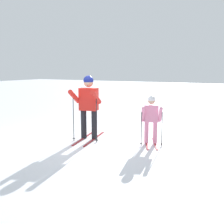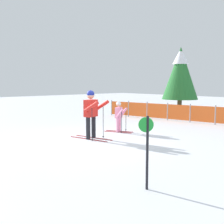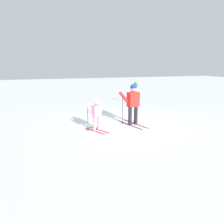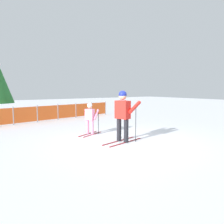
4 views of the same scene
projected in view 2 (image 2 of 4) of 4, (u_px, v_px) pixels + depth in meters
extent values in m
plane|color=white|center=(94.00, 140.00, 9.81)|extent=(60.00, 60.00, 0.00)
cube|color=maroon|center=(94.00, 138.00, 10.09)|extent=(1.58, 0.44, 0.02)
cube|color=maroon|center=(88.00, 139.00, 9.84)|extent=(1.58, 0.44, 0.02)
cylinder|color=black|center=(94.00, 127.00, 10.05)|extent=(0.15, 0.15, 0.77)
cylinder|color=black|center=(88.00, 128.00, 9.80)|extent=(0.15, 0.15, 0.77)
cube|color=red|center=(91.00, 108.00, 9.85)|extent=(0.38, 0.53, 0.60)
cylinder|color=red|center=(102.00, 106.00, 9.94)|extent=(0.60, 0.26, 0.41)
cylinder|color=red|center=(91.00, 107.00, 9.45)|extent=(0.60, 0.26, 0.41)
sphere|color=#D8AD8C|center=(91.00, 95.00, 9.81)|extent=(0.26, 0.26, 0.26)
sphere|color=navy|center=(91.00, 94.00, 9.80)|extent=(0.27, 0.27, 0.27)
cylinder|color=black|center=(103.00, 122.00, 10.00)|extent=(0.02, 0.02, 1.20)
cylinder|color=black|center=(103.00, 136.00, 10.05)|extent=(0.07, 0.07, 0.01)
cylinder|color=black|center=(92.00, 124.00, 9.47)|extent=(0.02, 0.02, 1.20)
cylinder|color=black|center=(92.00, 139.00, 9.53)|extent=(0.07, 0.07, 0.01)
cube|color=maroon|center=(120.00, 131.00, 11.42)|extent=(1.06, 0.55, 0.02)
cube|color=maroon|center=(118.00, 132.00, 11.21)|extent=(1.06, 0.55, 0.02)
cylinder|color=pink|center=(120.00, 124.00, 11.39)|extent=(0.11, 0.11, 0.55)
cylinder|color=pink|center=(118.00, 125.00, 11.18)|extent=(0.11, 0.11, 0.55)
cube|color=pink|center=(119.00, 113.00, 11.23)|extent=(0.33, 0.39, 0.43)
cylinder|color=pink|center=(124.00, 112.00, 11.38)|extent=(0.33, 0.22, 0.41)
cylinder|color=pink|center=(120.00, 113.00, 10.99)|extent=(0.33, 0.22, 0.41)
sphere|color=#D8AD8C|center=(119.00, 105.00, 11.20)|extent=(0.18, 0.18, 0.18)
sphere|color=white|center=(119.00, 104.00, 11.19)|extent=(0.19, 0.19, 0.19)
cylinder|color=black|center=(126.00, 121.00, 11.42)|extent=(0.02, 0.02, 0.86)
cylinder|color=black|center=(126.00, 130.00, 11.46)|extent=(0.07, 0.07, 0.01)
cylinder|color=black|center=(122.00, 123.00, 10.96)|extent=(0.02, 0.02, 0.86)
cylinder|color=black|center=(122.00, 132.00, 11.00)|extent=(0.07, 0.07, 0.01)
cylinder|color=gray|center=(112.00, 108.00, 16.98)|extent=(0.06, 0.06, 0.92)
cylinder|color=gray|center=(129.00, 109.00, 16.23)|extent=(0.06, 0.06, 0.92)
cylinder|color=gray|center=(147.00, 110.00, 15.47)|extent=(0.06, 0.06, 0.92)
cylinder|color=gray|center=(168.00, 112.00, 14.72)|extent=(0.06, 0.06, 0.92)
cylinder|color=gray|center=(190.00, 113.00, 13.97)|extent=(0.06, 0.06, 0.92)
cylinder|color=gray|center=(215.00, 115.00, 13.22)|extent=(0.06, 0.06, 0.92)
cube|color=orange|center=(120.00, 108.00, 16.60)|extent=(1.22, 0.26, 0.77)
cube|color=orange|center=(138.00, 109.00, 15.85)|extent=(1.22, 0.26, 0.77)
cube|color=orange|center=(157.00, 111.00, 15.10)|extent=(1.22, 0.26, 0.77)
cube|color=orange|center=(179.00, 112.00, 14.35)|extent=(1.22, 0.26, 0.77)
cube|color=orange|center=(202.00, 114.00, 13.60)|extent=(1.22, 0.26, 0.77)
cylinder|color=#4C3823|center=(179.00, 106.00, 18.18)|extent=(0.29, 0.29, 0.90)
cone|color=#256D2F|center=(180.00, 73.00, 17.96)|extent=(2.28, 2.28, 3.34)
cone|color=white|center=(181.00, 56.00, 17.84)|extent=(1.03, 1.03, 1.00)
cylinder|color=black|center=(147.00, 153.00, 5.19)|extent=(0.05, 0.05, 1.39)
cylinder|color=green|center=(146.00, 125.00, 5.13)|extent=(0.21, 0.22, 0.28)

